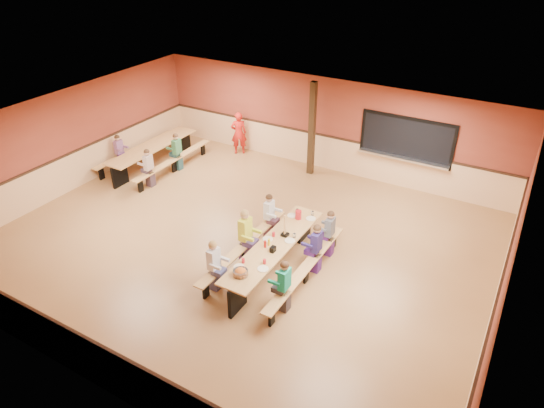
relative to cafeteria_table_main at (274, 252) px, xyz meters
The scene contains 23 objects.
ground 1.54m from the cafeteria_table_main, 155.42° to the left, with size 12.00×12.00×0.00m, color brown.
room_envelope 1.46m from the cafeteria_table_main, 155.42° to the left, with size 12.04×10.04×3.02m.
kitchen_pass_through 5.79m from the cafeteria_table_main, 77.05° to the left, with size 2.78×0.28×1.38m.
structural_post 5.32m from the cafeteria_table_main, 106.90° to the left, with size 0.18×0.18×3.00m, color black.
cafeteria_table_main is the anchor object (origin of this frame).
cafeteria_table_second 6.84m from the cafeteria_table_main, 155.34° to the left, with size 1.91×3.70×0.74m.
seated_child_white_left 1.46m from the cafeteria_table_main, 124.52° to the right, with size 0.39×0.32×1.25m, color silver, non-canonical shape.
seated_adult_yellow 0.84m from the cafeteria_table_main, behind, with size 0.44×0.36×1.35m, color yellow, non-canonical shape.
seated_child_grey_left 1.44m from the cafeteria_table_main, 125.06° to the left, with size 0.37×0.31×1.22m, color silver, non-canonical shape.
seated_child_teal_right 1.32m from the cafeteria_table_main, 51.34° to the right, with size 0.38×0.31×1.23m, color #159A78, non-canonical shape.
seated_child_navy_right 0.96m from the cafeteria_table_main, 30.36° to the left, with size 0.38×0.31×1.24m, color navy, non-canonical shape.
seated_child_char_right 1.48m from the cafeteria_table_main, 56.11° to the left, with size 0.37×0.30×1.21m, color #53575F, non-canonical shape.
seated_child_purple_sec 7.37m from the cafeteria_table_main, 162.90° to the left, with size 0.35×0.29×1.17m, color #885684, non-canonical shape.
seated_child_green_sec 6.21m from the cafeteria_table_main, 150.27° to the left, with size 0.38×0.31×1.23m, color #356F45, non-canonical shape.
seated_child_tan_sec 5.67m from the cafeteria_table_main, 162.06° to the left, with size 0.37×0.30×1.20m, color #B0998C, non-canonical shape.
standing_woman 6.76m from the cafeteria_table_main, 130.29° to the left, with size 0.55×0.36×1.50m, color red.
punch_pitcher 1.30m from the cafeteria_table_main, 91.77° to the left, with size 0.16×0.16×0.22m, color red.
chip_bowl 1.34m from the cafeteria_table_main, 92.75° to the right, with size 0.32×0.32×0.15m, color orange, non-canonical shape.
napkin_dispenser 0.39m from the cafeteria_table_main, 67.32° to the right, with size 0.10×0.14×0.13m, color black.
condiment_mustard 0.32m from the cafeteria_table_main, 137.45° to the right, with size 0.06×0.06×0.17m, color yellow.
condiment_ketchup 0.38m from the cafeteria_table_main, 123.88° to the right, with size 0.06×0.06×0.17m, color #B2140F.
table_paddle 0.56m from the cafeteria_table_main, 85.29° to the left, with size 0.16×0.16×0.56m.
place_settings 0.27m from the cafeteria_table_main, 153.43° to the right, with size 0.65×3.30×0.11m, color beige, non-canonical shape.
Camera 1 is at (5.78, -8.44, 7.11)m, focal length 32.00 mm.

